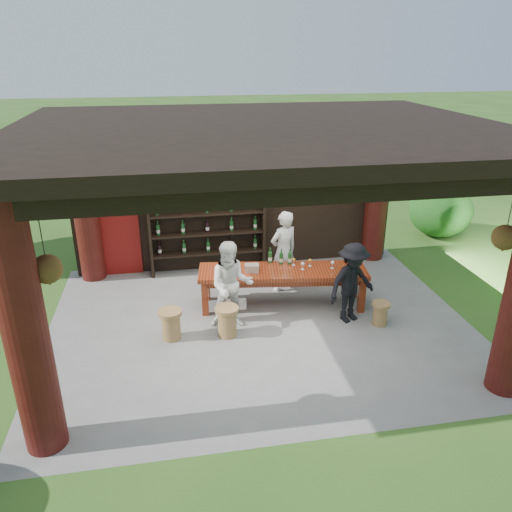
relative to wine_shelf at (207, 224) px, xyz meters
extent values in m
plane|color=#2D5119|center=(0.69, -2.45, -1.10)|extent=(90.00, 90.00, 0.00)
cube|color=slate|center=(0.69, -2.45, -1.15)|extent=(7.40, 5.90, 0.10)
cube|color=black|center=(0.69, 0.30, 0.55)|extent=(7.00, 0.18, 3.30)
cube|color=maroon|center=(-1.91, 0.20, -0.10)|extent=(0.95, 0.06, 2.00)
cylinder|color=#380C0A|center=(-2.46, -4.85, 0.55)|extent=(0.50, 0.50, 3.30)
cylinder|color=#380C0A|center=(-2.46, 0.10, 0.55)|extent=(0.50, 0.50, 3.30)
cylinder|color=#380C0A|center=(3.84, 0.10, 0.55)|extent=(0.50, 0.50, 3.30)
cube|color=black|center=(0.69, -4.85, 2.05)|extent=(6.70, 0.35, 0.35)
cube|color=black|center=(-2.46, -2.45, 2.05)|extent=(0.30, 5.20, 0.30)
cube|color=black|center=(3.84, -2.45, 2.05)|extent=(0.30, 5.20, 0.30)
cube|color=black|center=(0.69, -2.45, 2.30)|extent=(7.50, 6.00, 0.20)
cylinder|color=black|center=(-2.16, -4.65, 1.53)|extent=(0.01, 0.01, 0.75)
cone|color=black|center=(-2.16, -4.65, 1.07)|extent=(0.32, 0.32, 0.18)
sphere|color=#1E5919|center=(-2.16, -4.65, 1.18)|extent=(0.34, 0.34, 0.34)
cylinder|color=black|center=(3.54, -4.65, 1.53)|extent=(0.01, 0.01, 0.75)
cone|color=black|center=(3.54, -4.65, 1.07)|extent=(0.32, 0.32, 0.18)
sphere|color=#1E5919|center=(3.54, -4.65, 1.18)|extent=(0.34, 0.34, 0.34)
cube|color=#611E0D|center=(1.23, -1.85, -0.39)|extent=(3.21, 1.23, 0.08)
cube|color=#611E0D|center=(1.23, -1.85, -0.49)|extent=(2.99, 1.05, 0.12)
cube|color=#611E0D|center=(-0.24, -1.95, -0.76)|extent=(0.14, 0.14, 0.67)
cube|color=#611E0D|center=(2.62, -2.35, -0.76)|extent=(0.14, 0.14, 0.67)
cube|color=#611E0D|center=(-0.16, -1.35, -0.76)|extent=(0.14, 0.14, 0.67)
cube|color=#611E0D|center=(2.71, -1.75, -0.76)|extent=(0.14, 0.14, 0.67)
cylinder|color=olive|center=(0.07, -2.73, -0.86)|extent=(0.32, 0.32, 0.47)
cylinder|color=olive|center=(0.07, -2.73, -0.59)|extent=(0.41, 0.41, 0.06)
cylinder|color=olive|center=(2.79, -2.85, -0.91)|extent=(0.26, 0.26, 0.38)
cylinder|color=olive|center=(2.79, -2.85, -0.69)|extent=(0.33, 0.33, 0.05)
cylinder|color=olive|center=(-0.88, -2.66, -0.86)|extent=(0.32, 0.32, 0.47)
cylinder|color=olive|center=(-0.88, -2.66, -0.60)|extent=(0.40, 0.40, 0.06)
imported|color=silver|center=(1.40, -1.17, -0.26)|extent=(0.71, 0.60, 1.67)
imported|color=white|center=(0.19, -2.40, -0.31)|extent=(0.83, 0.68, 1.57)
imported|color=black|center=(2.31, -2.60, -0.35)|extent=(1.10, 0.86, 1.49)
cube|color=#BF6672|center=(0.65, -1.82, -0.28)|extent=(0.28, 0.21, 0.14)
ellipsoid|color=#194C14|center=(6.12, 1.20, -0.52)|extent=(1.60, 1.60, 1.36)
camera|label=1|loc=(-0.75, -10.09, 3.49)|focal=35.00mm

